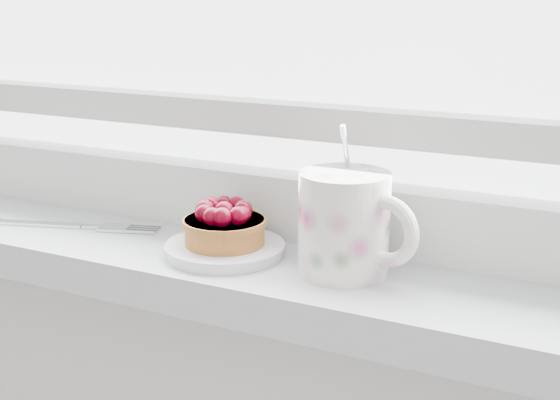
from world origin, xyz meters
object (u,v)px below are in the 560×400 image
Objects in this scene: saucer at (225,249)px; floral_mug at (347,222)px; fork at (67,225)px; raspberry_tart at (224,225)px.

floral_mug reaches higher than saucer.
floral_mug is 0.35m from fork.
floral_mug reaches higher than fork.
fork is at bearing -179.79° from raspberry_tart.
floral_mug is 0.67× the size of fork.
saucer is at bearing 0.15° from fork.
floral_mug is at bearing 3.75° from saucer.
saucer is 0.03m from raspberry_tart.
raspberry_tart is at bearing 0.21° from fork.
fork is at bearing -179.85° from saucer.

